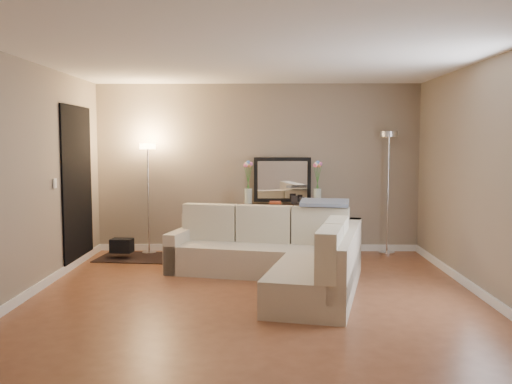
{
  "coord_description": "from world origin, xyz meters",
  "views": [
    {
      "loc": [
        0.1,
        -6.11,
        1.71
      ],
      "look_at": [
        0.0,
        0.8,
        1.1
      ],
      "focal_mm": 40.0,
      "sensor_mm": 36.0,
      "label": 1
    }
  ],
  "objects_px": {
    "floor_lamp_lit": "(148,177)",
    "console_table": "(277,226)",
    "sectional_sofa": "(283,256)",
    "floor_lamp_unlit": "(388,168)"
  },
  "relations": [
    {
      "from": "sectional_sofa",
      "to": "floor_lamp_unlit",
      "type": "bearing_deg",
      "value": 46.64
    },
    {
      "from": "console_table",
      "to": "floor_lamp_lit",
      "type": "relative_size",
      "value": 0.74
    },
    {
      "from": "sectional_sofa",
      "to": "floor_lamp_lit",
      "type": "bearing_deg",
      "value": 139.33
    },
    {
      "from": "floor_lamp_lit",
      "to": "floor_lamp_unlit",
      "type": "distance_m",
      "value": 3.64
    },
    {
      "from": "sectional_sofa",
      "to": "floor_lamp_unlit",
      "type": "xyz_separation_m",
      "value": [
        1.65,
        1.75,
        1.0
      ]
    },
    {
      "from": "floor_lamp_lit",
      "to": "console_table",
      "type": "bearing_deg",
      "value": -0.36
    },
    {
      "from": "console_table",
      "to": "floor_lamp_lit",
      "type": "bearing_deg",
      "value": 179.64
    },
    {
      "from": "sectional_sofa",
      "to": "console_table",
      "type": "height_order",
      "value": "sectional_sofa"
    },
    {
      "from": "console_table",
      "to": "sectional_sofa",
      "type": "bearing_deg",
      "value": -89.15
    },
    {
      "from": "sectional_sofa",
      "to": "console_table",
      "type": "bearing_deg",
      "value": 90.85
    }
  ]
}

